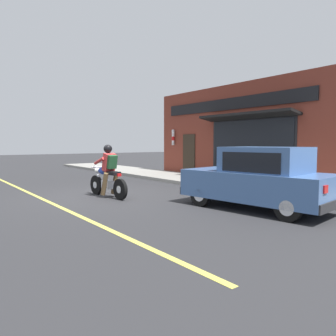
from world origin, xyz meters
name	(u,v)px	position (x,y,z in m)	size (l,w,h in m)	color
ground_plane	(107,196)	(0.00, 0.00, 0.00)	(80.00, 80.00, 0.00)	#2B2B2D
sidewalk_curb	(171,176)	(4.86, 3.00, 0.07)	(2.60, 22.00, 0.14)	gray
lane_stripe	(22,190)	(-1.80, 3.00, 0.00)	(0.12, 19.80, 0.01)	#D1C64C
storefront_building	(233,133)	(6.39, 0.50, 2.11)	(1.25, 9.53, 4.20)	maroon
motorcycle_with_rider	(108,175)	(-0.06, -0.25, 0.68)	(0.59, 2.02, 1.62)	black
car_hatchback	(259,179)	(2.10, -4.21, 0.77)	(2.10, 3.95, 1.57)	black
trash_bin	(243,171)	(4.79, -1.47, 0.64)	(0.56, 0.56, 0.98)	#2D2D33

